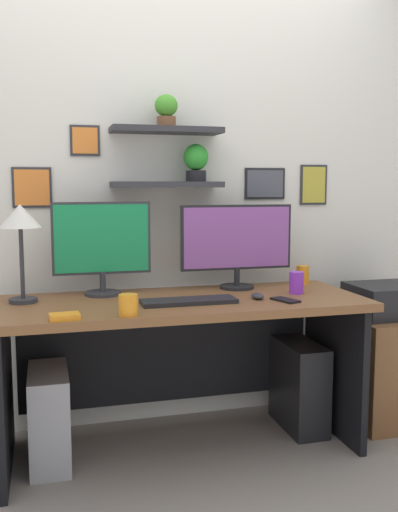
{
  "coord_description": "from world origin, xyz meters",
  "views": [
    {
      "loc": [
        -0.62,
        -2.61,
        1.29
      ],
      "look_at": [
        0.1,
        0.05,
        0.95
      ],
      "focal_mm": 40.18,
      "sensor_mm": 36.0,
      "label": 1
    }
  ],
  "objects_px": {
    "monitor_right": "(237,242)",
    "keyboard": "(189,301)",
    "drawer_cabinet": "(384,367)",
    "printer": "(387,300)",
    "water_cup": "(296,283)",
    "desk": "(179,338)",
    "scissors_tray": "(65,317)",
    "computer_tower_right": "(299,385)",
    "coffee_mug": "(128,305)",
    "cell_phone": "(285,300)",
    "desk_lamp": "(20,224)",
    "computer_tower_left": "(49,417)",
    "pen_cup": "(303,275)",
    "monitor_left": "(102,244)",
    "computer_mouse": "(257,296)"
  },
  "relations": [
    {
      "from": "computer_mouse",
      "to": "drawer_cabinet",
      "type": "bearing_deg",
      "value": 11.83
    },
    {
      "from": "coffee_mug",
      "to": "computer_tower_right",
      "type": "relative_size",
      "value": 0.19
    },
    {
      "from": "monitor_left",
      "to": "printer",
      "type": "height_order",
      "value": "monitor_left"
    },
    {
      "from": "keyboard",
      "to": "printer",
      "type": "xyz_separation_m",
      "value": [
        1.16,
        0.18,
        -0.09
      ]
    },
    {
      "from": "scissors_tray",
      "to": "printer",
      "type": "xyz_separation_m",
      "value": [
        1.73,
        0.36,
        -0.09
      ]
    },
    {
      "from": "computer_mouse",
      "to": "monitor_left",
      "type": "bearing_deg",
      "value": 156.48
    },
    {
      "from": "keyboard",
      "to": "pen_cup",
      "type": "bearing_deg",
      "value": 25.66
    },
    {
      "from": "desk_lamp",
      "to": "drawer_cabinet",
      "type": "relative_size",
      "value": 0.78
    },
    {
      "from": "cell_phone",
      "to": "scissors_tray",
      "type": "xyz_separation_m",
      "value": [
        -1.01,
        -0.11,
        0.01
      ]
    },
    {
      "from": "desk",
      "to": "drawer_cabinet",
      "type": "relative_size",
      "value": 3.01
    },
    {
      "from": "desk",
      "to": "drawer_cabinet",
      "type": "height_order",
      "value": "desk"
    },
    {
      "from": "desk",
      "to": "monitor_left",
      "type": "height_order",
      "value": "monitor_left"
    },
    {
      "from": "scissors_tray",
      "to": "cell_phone",
      "type": "bearing_deg",
      "value": 6.22
    },
    {
      "from": "computer_mouse",
      "to": "coffee_mug",
      "type": "relative_size",
      "value": 1.0
    },
    {
      "from": "desk",
      "to": "keyboard",
      "type": "relative_size",
      "value": 3.99
    },
    {
      "from": "desk_lamp",
      "to": "pen_cup",
      "type": "distance_m",
      "value": 1.52
    },
    {
      "from": "scissors_tray",
      "to": "computer_tower_right",
      "type": "bearing_deg",
      "value": 16.94
    },
    {
      "from": "computer_tower_left",
      "to": "keyboard",
      "type": "bearing_deg",
      "value": -11.86
    },
    {
      "from": "monitor_left",
      "to": "desk_lamp",
      "type": "height_order",
      "value": "monitor_left"
    },
    {
      "from": "computer_mouse",
      "to": "printer",
      "type": "height_order",
      "value": "computer_mouse"
    },
    {
      "from": "desk",
      "to": "pen_cup",
      "type": "relative_size",
      "value": 17.54
    },
    {
      "from": "coffee_mug",
      "to": "computer_tower_right",
      "type": "bearing_deg",
      "value": 21.04
    },
    {
      "from": "cell_phone",
      "to": "computer_tower_right",
      "type": "relative_size",
      "value": 0.3
    },
    {
      "from": "printer",
      "to": "monitor_left",
      "type": "bearing_deg",
      "value": 174.97
    },
    {
      "from": "printer",
      "to": "scissors_tray",
      "type": "bearing_deg",
      "value": -168.13
    },
    {
      "from": "desk",
      "to": "desk_lamp",
      "type": "height_order",
      "value": "desk_lamp"
    },
    {
      "from": "water_cup",
      "to": "computer_tower_left",
      "type": "xyz_separation_m",
      "value": [
        -1.22,
        0.04,
        -0.58
      ]
    },
    {
      "from": "computer_mouse",
      "to": "cell_phone",
      "type": "bearing_deg",
      "value": -36.62
    },
    {
      "from": "coffee_mug",
      "to": "drawer_cabinet",
      "type": "height_order",
      "value": "coffee_mug"
    },
    {
      "from": "cell_phone",
      "to": "printer",
      "type": "xyz_separation_m",
      "value": [
        0.71,
        0.25,
        -0.09
      ]
    },
    {
      "from": "monitor_left",
      "to": "computer_tower_left",
      "type": "relative_size",
      "value": 1.09
    },
    {
      "from": "desk",
      "to": "computer_tower_right",
      "type": "height_order",
      "value": "desk"
    },
    {
      "from": "monitor_left",
      "to": "water_cup",
      "type": "xyz_separation_m",
      "value": [
        0.94,
        -0.22,
        -0.2
      ]
    },
    {
      "from": "printer",
      "to": "computer_tower_right",
      "type": "relative_size",
      "value": 0.82
    },
    {
      "from": "drawer_cabinet",
      "to": "monitor_left",
      "type": "bearing_deg",
      "value": 174.97
    },
    {
      "from": "desk",
      "to": "monitor_right",
      "type": "relative_size",
      "value": 2.92
    },
    {
      "from": "coffee_mug",
      "to": "monitor_left",
      "type": "bearing_deg",
      "value": 96.51
    },
    {
      "from": "printer",
      "to": "computer_tower_left",
      "type": "bearing_deg",
      "value": -178.45
    },
    {
      "from": "monitor_left",
      "to": "pen_cup",
      "type": "bearing_deg",
      "value": 2.04
    },
    {
      "from": "drawer_cabinet",
      "to": "printer",
      "type": "height_order",
      "value": "printer"
    },
    {
      "from": "desk",
      "to": "water_cup",
      "type": "relative_size",
      "value": 15.94
    },
    {
      "from": "printer",
      "to": "water_cup",
      "type": "bearing_deg",
      "value": -171.26
    },
    {
      "from": "water_cup",
      "to": "computer_tower_left",
      "type": "height_order",
      "value": "water_cup"
    },
    {
      "from": "monitor_right",
      "to": "keyboard",
      "type": "bearing_deg",
      "value": -137.01
    },
    {
      "from": "monitor_right",
      "to": "keyboard",
      "type": "xyz_separation_m",
      "value": [
        -0.34,
        -0.32,
        -0.24
      ]
    },
    {
      "from": "monitor_left",
      "to": "keyboard",
      "type": "height_order",
      "value": "monitor_left"
    },
    {
      "from": "keyboard",
      "to": "drawer_cabinet",
      "type": "distance_m",
      "value": 1.27
    },
    {
      "from": "pen_cup",
      "to": "printer",
      "type": "xyz_separation_m",
      "value": [
        0.42,
        -0.17,
        -0.13
      ]
    },
    {
      "from": "desk",
      "to": "printer",
      "type": "bearing_deg",
      "value": 1.3
    },
    {
      "from": "desk_lamp",
      "to": "printer",
      "type": "distance_m",
      "value": 1.95
    }
  ]
}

